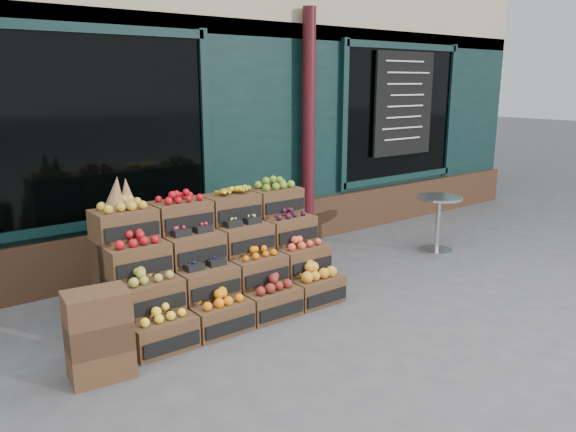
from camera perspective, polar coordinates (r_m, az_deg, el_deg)
ground at (r=5.86m, az=5.82°, el=-9.10°), size 60.00×60.00×0.00m
shop_facade at (r=9.76m, az=-15.57°, el=13.92°), size 12.00×6.24×4.80m
crate_display at (r=5.68m, az=-7.02°, el=-5.15°), size 2.28×1.12×1.42m
spare_crates at (r=4.63m, az=-18.65°, el=-11.38°), size 0.51×0.38×0.71m
bistro_table at (r=7.78m, az=15.00°, el=-0.14°), size 0.60×0.60×0.76m
shopkeeper at (r=7.00m, az=-22.44°, el=1.60°), size 0.77×0.61×1.85m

